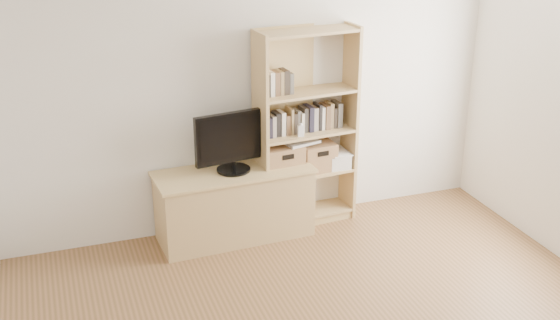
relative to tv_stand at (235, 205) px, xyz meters
name	(u,v)px	position (x,y,z in m)	size (l,w,h in m)	color
back_wall	(252,87)	(0.25, 0.25, 0.99)	(4.50, 0.02, 2.60)	silver
tv_stand	(235,205)	(0.00, 0.00, 0.00)	(1.34, 0.50, 0.62)	tan
bookshelf	(306,129)	(0.70, 0.09, 0.60)	(0.91, 0.32, 1.82)	tan
television	(233,142)	(0.00, 0.00, 0.60)	(0.68, 0.05, 0.54)	black
books_row_mid	(305,119)	(0.70, 0.11, 0.69)	(0.81, 0.16, 0.22)	#302C27
books_row_upper	(285,83)	(0.50, 0.09, 1.05)	(0.35, 0.13, 0.18)	#302C27
baby_monitor	(301,131)	(0.61, -0.02, 0.63)	(0.05, 0.03, 0.10)	white
basket_left	(281,160)	(0.46, 0.06, 0.34)	(0.35, 0.29, 0.29)	#8D5F3F
basket_right	(317,156)	(0.82, 0.09, 0.33)	(0.31, 0.26, 0.26)	#8D5F3F
laptop	(300,141)	(0.64, 0.07, 0.50)	(0.30, 0.21, 0.02)	silver
magazine_stack	(336,159)	(1.02, 0.11, 0.26)	(0.20, 0.28, 0.13)	beige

